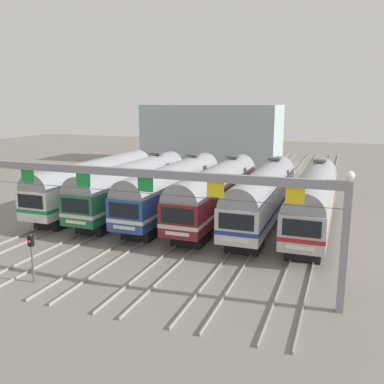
{
  "coord_description": "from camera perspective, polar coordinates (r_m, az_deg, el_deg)",
  "views": [
    {
      "loc": [
        12.15,
        -33.63,
        9.99
      ],
      "look_at": [
        -1.08,
        2.17,
        1.85
      ],
      "focal_mm": 39.2,
      "sensor_mm": 36.0,
      "label": 1
    }
  ],
  "objects": [
    {
      "name": "commuter_train_green",
      "position": [
        38.9,
        -7.92,
        1.1
      ],
      "size": [
        2.88,
        18.06,
        5.05
      ],
      "color": "#236B42",
      "rests_on": "ground"
    },
    {
      "name": "maintenance_building",
      "position": [
        71.07,
        2.77,
        7.86
      ],
      "size": [
        22.26,
        10.0,
        9.69
      ],
      "primitive_type": "cube",
      "color": "#9EB2B7",
      "rests_on": "ground"
    },
    {
      "name": "catenary_gantry",
      "position": [
        23.97,
        -10.62,
        0.64
      ],
      "size": [
        25.21,
        0.44,
        6.97
      ],
      "color": "gray",
      "rests_on": "ground"
    },
    {
      "name": "ground_plane",
      "position": [
        37.13,
        0.41,
        -3.58
      ],
      "size": [
        160.0,
        160.0,
        0.0
      ],
      "primitive_type": "plane",
      "color": "gray"
    },
    {
      "name": "commuter_train_stainless",
      "position": [
        34.48,
        16.22,
        -0.68
      ],
      "size": [
        2.88,
        18.06,
        5.05
      ],
      "color": "#B2B5BA",
      "rests_on": "ground"
    },
    {
      "name": "commuter_train_silver",
      "position": [
        34.96,
        9.69,
        -0.2
      ],
      "size": [
        2.88,
        18.06,
        5.05
      ],
      "color": "silver",
      "rests_on": "ground"
    },
    {
      "name": "commuter_train_white",
      "position": [
        40.91,
        -12.86,
        1.44
      ],
      "size": [
        2.88,
        18.06,
        4.77
      ],
      "color": "white",
      "rests_on": "ground"
    },
    {
      "name": "commuter_train_maroon",
      "position": [
        35.88,
        3.42,
        0.27
      ],
      "size": [
        2.88,
        18.06,
        5.05
      ],
      "color": "maroon",
      "rests_on": "ground"
    },
    {
      "name": "commuter_train_blue",
      "position": [
        37.21,
        -2.48,
        0.7
      ],
      "size": [
        2.88,
        18.06,
        5.05
      ],
      "color": "#284C9E",
      "rests_on": "ground"
    },
    {
      "name": "track_bed",
      "position": [
        53.0,
        6.67,
        1.17
      ],
      "size": [
        21.48,
        70.0,
        0.15
      ],
      "color": "gray",
      "rests_on": "ground"
    },
    {
      "name": "yard_signal_mast",
      "position": [
        25.29,
        -21.01,
        -7.29
      ],
      "size": [
        0.28,
        0.35,
        2.81
      ],
      "color": "#59595E",
      "rests_on": "ground"
    }
  ]
}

